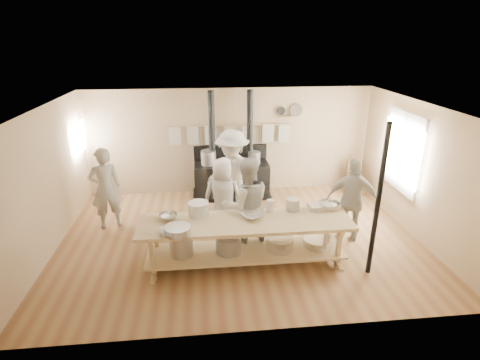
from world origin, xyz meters
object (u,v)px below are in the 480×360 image
(cook_far_left, at_px, (106,188))
(cook_center, at_px, (223,197))
(cook_right, at_px, (353,200))
(stove, at_px, (231,176))
(cook_left, at_px, (247,206))
(prep_table, at_px, (245,238))
(cook_by_window, at_px, (232,175))
(roasting_pan, at_px, (320,207))
(chair, at_px, (356,184))

(cook_far_left, relative_size, cook_center, 1.09)
(cook_right, bearing_deg, cook_far_left, 10.75)
(stove, xyz_separation_m, cook_far_left, (-2.66, -1.35, 0.34))
(cook_left, relative_size, cook_center, 1.15)
(prep_table, height_order, cook_right, cook_right)
(stove, bearing_deg, cook_far_left, -153.20)
(stove, bearing_deg, cook_by_window, -93.21)
(cook_left, bearing_deg, prep_table, 74.00)
(stove, height_order, cook_center, stove)
(cook_far_left, distance_m, roasting_pan, 4.27)
(cook_by_window, bearing_deg, cook_center, -69.24)
(cook_left, height_order, chair, cook_left)
(prep_table, distance_m, cook_by_window, 1.93)
(cook_center, distance_m, cook_by_window, 0.78)
(stove, xyz_separation_m, prep_table, (-0.00, -3.02, -0.00))
(chair, bearing_deg, prep_table, -135.78)
(prep_table, relative_size, cook_right, 2.18)
(roasting_pan, bearing_deg, cook_right, 24.17)
(cook_left, bearing_deg, stove, -95.02)
(stove, bearing_deg, chair, -2.73)
(prep_table, height_order, cook_far_left, cook_far_left)
(cook_center, xyz_separation_m, cook_by_window, (0.25, 0.72, 0.19))
(roasting_pan, bearing_deg, cook_center, 154.21)
(cook_by_window, height_order, roasting_pan, cook_by_window)
(prep_table, bearing_deg, roasting_pan, 13.35)
(prep_table, height_order, cook_left, cook_left)
(cook_center, height_order, roasting_pan, cook_center)
(prep_table, xyz_separation_m, cook_left, (0.07, 0.45, 0.39))
(chair, height_order, roasting_pan, roasting_pan)
(stove, bearing_deg, cook_center, -99.52)
(cook_center, distance_m, roasting_pan, 1.89)
(cook_far_left, distance_m, cook_center, 2.41)
(roasting_pan, bearing_deg, cook_by_window, 133.33)
(cook_far_left, height_order, chair, cook_far_left)
(cook_center, bearing_deg, roasting_pan, 163.49)
(stove, bearing_deg, cook_left, -88.40)
(cook_far_left, relative_size, cook_by_window, 0.88)
(stove, distance_m, cook_left, 2.60)
(chair, bearing_deg, stove, 179.27)
(cook_center, distance_m, cook_right, 2.50)
(cook_left, height_order, cook_right, cook_left)
(cook_far_left, relative_size, roasting_pan, 4.28)
(cook_far_left, xyz_separation_m, cook_left, (2.74, -1.22, 0.05))
(stove, height_order, prep_table, stove)
(cook_right, xyz_separation_m, chair, (1.02, 2.20, -0.58))
(roasting_pan, bearing_deg, prep_table, -166.65)
(cook_by_window, distance_m, roasting_pan, 2.12)
(cook_far_left, height_order, cook_left, cook_left)
(cook_center, bearing_deg, chair, -144.42)
(stove, distance_m, roasting_pan, 3.05)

